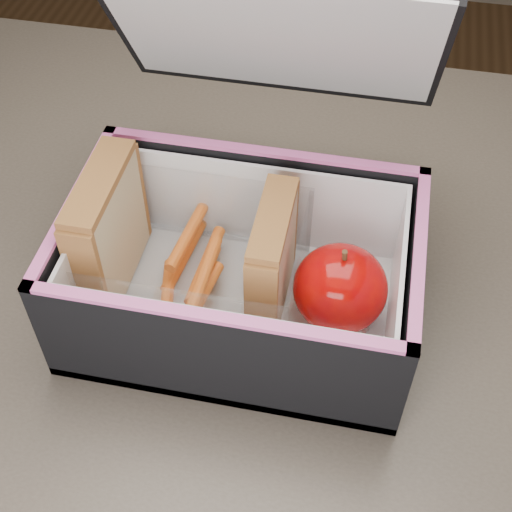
# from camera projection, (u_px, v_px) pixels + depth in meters

# --- Properties ---
(kitchen_table) EXTENTS (1.20, 0.80, 0.75)m
(kitchen_table) POSITION_uv_depth(u_px,v_px,m) (249.00, 355.00, 0.70)
(kitchen_table) COLOR brown
(kitchen_table) RESTS_ON ground
(lunch_bag) EXTENTS (0.28, 0.28, 0.26)m
(lunch_bag) POSITION_uv_depth(u_px,v_px,m) (243.00, 262.00, 0.58)
(lunch_bag) COLOR black
(lunch_bag) RESTS_ON kitchen_table
(plastic_tub) EXTENTS (0.19, 0.13, 0.08)m
(plastic_tub) POSITION_uv_depth(u_px,v_px,m) (191.00, 260.00, 0.60)
(plastic_tub) COLOR white
(plastic_tub) RESTS_ON lunch_bag
(sandwich_left) EXTENTS (0.03, 0.10, 0.11)m
(sandwich_left) POSITION_uv_depth(u_px,v_px,m) (108.00, 230.00, 0.59)
(sandwich_left) COLOR #C7B683
(sandwich_left) RESTS_ON plastic_tub
(sandwich_right) EXTENTS (0.03, 0.09, 0.10)m
(sandwich_right) POSITION_uv_depth(u_px,v_px,m) (272.00, 259.00, 0.57)
(sandwich_right) COLOR #C7B683
(sandwich_right) RESTS_ON plastic_tub
(carrot_sticks) EXTENTS (0.06, 0.15, 0.03)m
(carrot_sticks) POSITION_uv_depth(u_px,v_px,m) (192.00, 273.00, 0.61)
(carrot_sticks) COLOR #CE5C1B
(carrot_sticks) RESTS_ON plastic_tub
(paper_napkin) EXTENTS (0.09, 0.09, 0.01)m
(paper_napkin) POSITION_uv_depth(u_px,v_px,m) (329.00, 314.00, 0.60)
(paper_napkin) COLOR white
(paper_napkin) RESTS_ON lunch_bag
(red_apple) EXTENTS (0.09, 0.09, 0.08)m
(red_apple) POSITION_uv_depth(u_px,v_px,m) (340.00, 288.00, 0.57)
(red_apple) COLOR #960008
(red_apple) RESTS_ON paper_napkin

